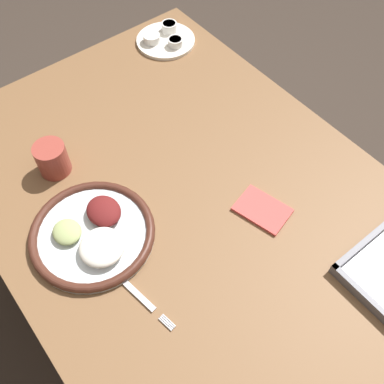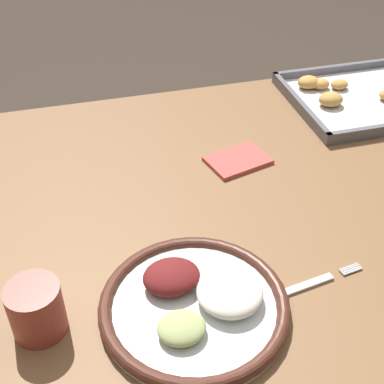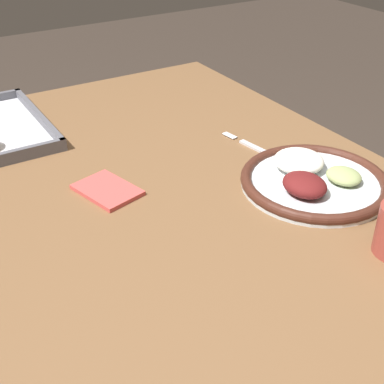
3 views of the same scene
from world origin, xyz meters
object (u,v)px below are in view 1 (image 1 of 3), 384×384
at_px(saucer_plate, 165,38).
at_px(napkin, 262,210).
at_px(drinking_cup, 52,159).
at_px(dinner_plate, 93,233).
at_px(fork, 136,293).

distance_m(saucer_plate, napkin, 0.65).
bearing_deg(napkin, drinking_cup, -141.98).
bearing_deg(dinner_plate, fork, -0.83).
distance_m(fork, saucer_plate, 0.80).
xyz_separation_m(drinking_cup, napkin, (0.39, 0.31, -0.04)).
xyz_separation_m(dinner_plate, drinking_cup, (-0.21, 0.02, 0.03)).
xyz_separation_m(saucer_plate, drinking_cup, (0.23, -0.49, 0.03)).
relative_size(fork, saucer_plate, 1.08).
bearing_deg(fork, napkin, 78.83).
xyz_separation_m(fork, saucer_plate, (-0.61, 0.52, 0.01)).
bearing_deg(saucer_plate, fork, -40.64).
xyz_separation_m(fork, napkin, (0.01, 0.33, 0.00)).
distance_m(dinner_plate, fork, 0.16).
height_order(saucer_plate, drinking_cup, drinking_cup).
height_order(drinking_cup, napkin, drinking_cup).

